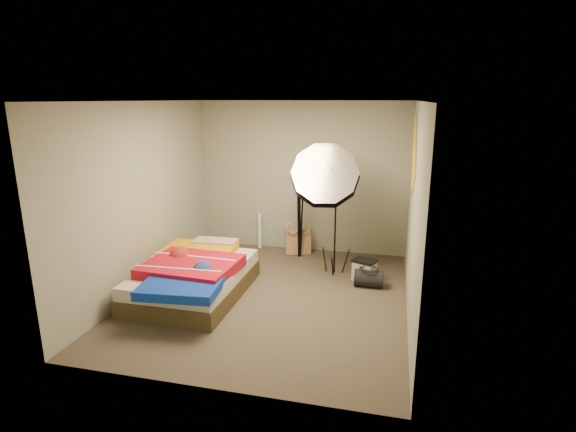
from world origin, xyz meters
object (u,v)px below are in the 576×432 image
(tote_bag, at_px, (298,242))
(duffel_bag, at_px, (369,278))
(wrapping_roll, at_px, (260,231))
(bed, at_px, (194,276))
(camera_tripod, at_px, (300,218))
(photo_umbrella, at_px, (325,177))
(camera_case, at_px, (364,271))

(tote_bag, distance_m, duffel_bag, 1.67)
(wrapping_roll, xyz_separation_m, duffel_bag, (1.96, -1.27, -0.19))
(bed, bearing_deg, camera_tripod, 59.97)
(tote_bag, relative_size, bed, 0.21)
(camera_tripod, bearing_deg, photo_umbrella, -55.02)
(camera_tripod, bearing_deg, bed, -120.03)
(bed, bearing_deg, camera_case, 24.90)
(camera_case, height_order, camera_tripod, camera_tripod)
(photo_umbrella, xyz_separation_m, camera_tripod, (-0.51, 0.73, -0.81))
(tote_bag, xyz_separation_m, bed, (-0.99, -1.92, 0.05))
(duffel_bag, distance_m, camera_tripod, 1.64)
(wrapping_roll, height_order, camera_tripod, camera_tripod)
(camera_case, distance_m, camera_tripod, 1.46)
(camera_case, xyz_separation_m, photo_umbrella, (-0.61, 0.07, 1.32))
(duffel_bag, height_order, bed, bed)
(bed, distance_m, photo_umbrella, 2.23)
(camera_case, distance_m, duffel_bag, 0.20)
(wrapping_roll, xyz_separation_m, photo_umbrella, (1.28, -1.02, 1.16))
(wrapping_roll, bearing_deg, photo_umbrella, -38.52)
(wrapping_roll, distance_m, bed, 2.10)
(bed, bearing_deg, wrapping_roll, 82.61)
(duffel_bag, bearing_deg, bed, -159.51)
(camera_case, relative_size, bed, 0.15)
(wrapping_roll, relative_size, duffel_bag, 1.57)
(bed, bearing_deg, duffel_bag, 20.05)
(tote_bag, relative_size, camera_tripod, 0.37)
(camera_tripod, bearing_deg, tote_bag, 112.26)
(camera_case, bearing_deg, duffel_bag, -44.38)
(bed, relative_size, camera_tripod, 1.73)
(duffel_bag, relative_size, bed, 0.20)
(duffel_bag, bearing_deg, camera_tripod, 140.93)
(camera_case, bearing_deg, camera_tripod, 167.69)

